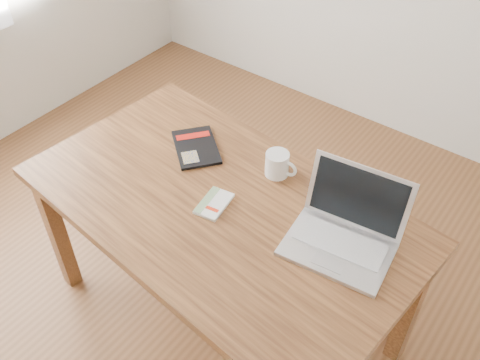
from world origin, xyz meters
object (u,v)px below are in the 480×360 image
Objects in this scene: desk at (220,219)px; white_guidebook at (214,204)px; black_guidebook at (196,147)px; coffee_mug at (278,164)px; laptop at (345,230)px.

desk is 9.42× the size of white_guidebook.
black_guidebook is 0.37m from coffee_mug.
white_guidebook is 1.24× the size of coffee_mug.
white_guidebook is at bearing -109.40° from desk.
laptop is 0.41m from coffee_mug.
laptop is 2.92× the size of coffee_mug.
laptop is at bearing -57.42° from black_guidebook.
black_guidebook is 2.25× the size of coffee_mug.
desk is 5.21× the size of black_guidebook.
white_guidebook is 0.31m from coffee_mug.
black_guidebook is at bearing 151.40° from desk.
coffee_mug is at bearing -40.11° from black_guidebook.
white_guidebook is 0.49m from laptop.
laptop is (0.47, 0.14, 0.05)m from white_guidebook.
desk is at bearing -110.75° from coffee_mug.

